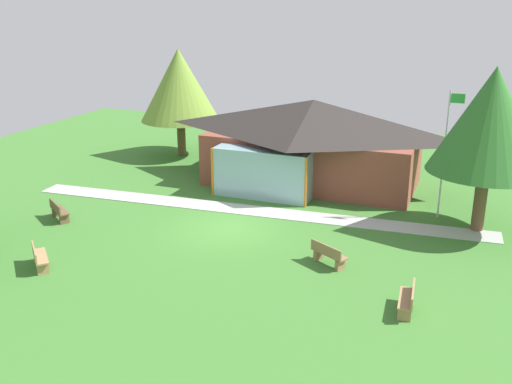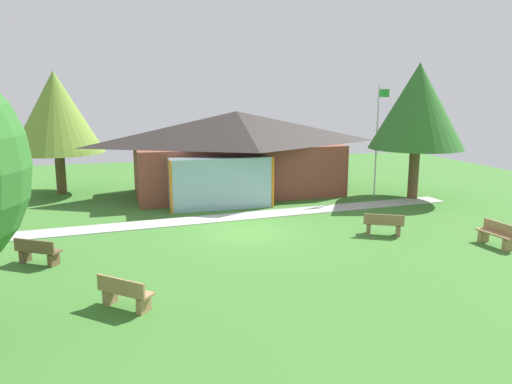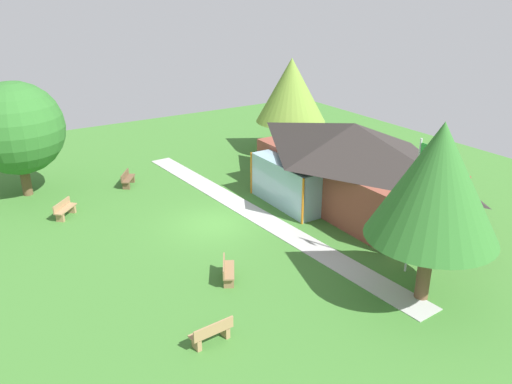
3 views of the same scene
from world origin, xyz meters
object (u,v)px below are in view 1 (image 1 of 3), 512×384
Objects in this scene: bench_mid_left at (59,211)px; pavilion at (310,141)px; bench_mid_right at (328,255)px; bench_lawn_far_right at (408,300)px; bench_front_left at (39,258)px; tree_east_hedge at (491,121)px; flagpole at (445,149)px; tree_behind_pavilion_left at (179,85)px.

pavilion is at bearing 80.58° from bench_mid_left.
bench_lawn_far_right is at bearing -7.24° from bench_mid_right.
bench_front_left is (-6.20, -13.40, -1.90)m from pavilion.
bench_mid_left is 0.22× the size of tree_east_hedge.
bench_lawn_far_right and bench_front_left have the same top height.
bench_mid_left is (-2.56, 4.17, 0.00)m from bench_front_left.
pavilion is 9.54m from tree_east_hedge.
bench_mid_right is at bearing 33.66° from bench_mid_left.
bench_front_left is at bearing -127.65° from bench_mid_right.
flagpole is 4.11× the size of bench_front_left.
bench_mid_left is (-8.76, -9.22, -1.90)m from pavilion.
bench_mid_right is at bearing -43.76° from tree_behind_pavilion_left.
tree_behind_pavilion_left reaches higher than flagpole.
bench_mid_left is at bearing 165.15° from bench_front_left.
pavilion is at bearing 108.82° from bench_front_left.
bench_mid_right is 0.23× the size of tree_behind_pavilion_left.
flagpole is 0.83× the size of tree_east_hedge.
tree_east_hedge reaches higher than bench_mid_right.
tree_behind_pavilion_left is at bearing 125.70° from bench_mid_left.
flagpole is 0.88× the size of tree_behind_pavilion_left.
bench_lawn_far_right is 12.94m from bench_front_left.
flagpole is at bearing -5.49° from bench_lawn_far_right.
bench_mid_left is 12.24m from bench_mid_right.
bench_mid_left is 12.58m from tree_behind_pavilion_left.
tree_east_hedge reaches higher than bench_mid_left.
bench_mid_left is 18.58m from tree_east_hedge.
bench_mid_left is 0.23× the size of tree_behind_pavilion_left.
bench_mid_right is (9.68, 4.08, 0.00)m from bench_front_left.
flagpole reaches higher than bench_mid_left.
flagpole is at bearing -21.96° from pavilion.
bench_front_left is 4.90m from bench_mid_left.
bench_front_left is 18.09m from tree_east_hedge.
bench_front_left is 0.93× the size of bench_mid_left.
bench_mid_right is 8.65m from tree_east_hedge.
tree_behind_pavilion_left is at bearing 165.73° from bench_mid_right.
bench_front_left and bench_mid_right have the same top height.
bench_mid_right is (-3.34, -6.57, -2.74)m from flagpole.
flagpole is at bearing 82.92° from bench_front_left.
tree_behind_pavilion_left is (-15.72, 14.39, 3.94)m from bench_lawn_far_right.
pavilion is at bearing 158.04° from flagpole.
tree_east_hedge is (1.64, -0.95, 1.55)m from flagpole.
flagpole is 17.04m from bench_front_left.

